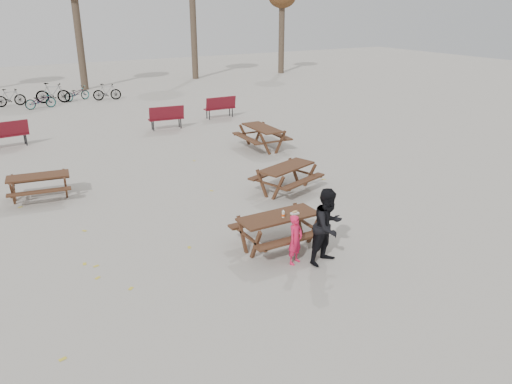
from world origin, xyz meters
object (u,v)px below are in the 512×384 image
food_tray (295,213)px  picnic_table_far (262,138)px  soda_bottle (283,214)px  adult (328,226)px  child (295,240)px  main_picnic_table (278,223)px  picnic_table_north (40,187)px  picnic_table_east (286,179)px

food_tray → picnic_table_far: 8.06m
soda_bottle → adult: (0.50, -0.93, -0.02)m
child → picnic_table_far: child is taller
main_picnic_table → adult: adult is taller
main_picnic_table → soda_bottle: soda_bottle is taller
adult → child: bearing=140.6°
adult → picnic_table_north: 8.35m
food_tray → picnic_table_east: size_ratio=0.10×
food_tray → adult: adult is taller
child → picnic_table_east: child is taller
food_tray → picnic_table_north: (-4.54, 5.90, -0.44)m
picnic_table_east → soda_bottle: bearing=-142.7°
main_picnic_table → picnic_table_east: 3.59m
food_tray → main_picnic_table: bearing=162.4°
adult → picnic_table_east: size_ratio=0.92×
adult → picnic_table_far: (3.26, 8.24, -0.41)m
food_tray → picnic_table_far: size_ratio=0.09×
soda_bottle → adult: 1.06m
main_picnic_table → adult: (0.53, -1.07, 0.24)m
food_tray → picnic_table_east: 3.50m
adult → picnic_table_far: size_ratio=0.86×
adult → main_picnic_table: bearing=102.6°
soda_bottle → child: child is taller
picnic_table_north → main_picnic_table: bearing=-46.0°
picnic_table_east → picnic_table_far: bearing=50.1°
food_tray → child: bearing=-122.5°
main_picnic_table → picnic_table_north: 7.15m
child → picnic_table_east: bearing=35.8°
picnic_table_east → picnic_table_far: (1.69, 4.27, 0.03)m
picnic_table_north → child: bearing=-49.8°
main_picnic_table → picnic_table_far: size_ratio=0.94×
child → soda_bottle: bearing=57.2°
child → picnic_table_far: (3.87, 7.95, -0.13)m
adult → picnic_table_north: (-4.72, 6.86, -0.47)m
adult → picnic_table_north: adult is taller
soda_bottle → picnic_table_north: soda_bottle is taller
soda_bottle → child: bearing=-99.3°
main_picnic_table → picnic_table_far: picnic_table_far is taller
adult → picnic_table_east: adult is taller
food_tray → picnic_table_east: (1.75, 3.01, -0.41)m
picnic_table_north → picnic_table_east: bearing=-16.6°
adult → picnic_table_north: size_ratio=1.02×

